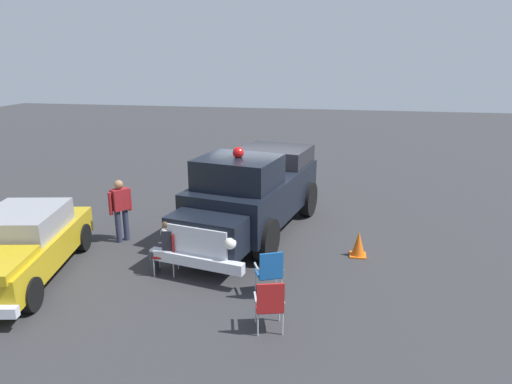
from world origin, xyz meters
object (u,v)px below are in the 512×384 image
lawn_chair_near_truck (171,249)px  spectator_standing (121,206)px  classic_hot_rod (19,246)px  vintage_fire_truck (253,191)px  lawn_chair_by_car (270,303)px  spectator_seated (165,244)px  traffic_cone (358,244)px  lawn_chair_spare (270,270)px

lawn_chair_near_truck → spectator_standing: bearing=-128.5°
classic_hot_rod → lawn_chair_near_truck: (-0.82, 3.19, -0.16)m
classic_hot_rod → vintage_fire_truck: bearing=128.5°
spectator_standing → lawn_chair_by_car: bearing=52.6°
lawn_chair_by_car → spectator_seated: 3.28m
spectator_standing → classic_hot_rod: bearing=-27.6°
lawn_chair_by_car → traffic_cone: size_ratio=1.61×
vintage_fire_truck → spectator_seated: 3.19m
lawn_chair_near_truck → lawn_chair_spare: same height
vintage_fire_truck → classic_hot_rod: vintage_fire_truck is taller
classic_hot_rod → spectator_seated: bearing=104.7°
spectator_standing → lawn_chair_spare: bearing=63.0°
lawn_chair_near_truck → spectator_seated: bearing=-82.7°
lawn_chair_near_truck → lawn_chair_spare: 2.44m
lawn_chair_by_car → vintage_fire_truck: bearing=-165.4°
spectator_seated → lawn_chair_spare: bearing=75.8°
lawn_chair_near_truck → lawn_chair_by_car: bearing=53.4°
lawn_chair_spare → spectator_seated: spectator_seated is taller
spectator_standing → traffic_cone: size_ratio=2.64×
vintage_fire_truck → spectator_standing: bearing=-69.5°
lawn_chair_near_truck → spectator_seated: 0.17m
lawn_chair_spare → spectator_standing: 4.85m
lawn_chair_near_truck → traffic_cone: lawn_chair_near_truck is taller
lawn_chair_by_car → spectator_standing: (-3.45, -4.50, 0.37)m
spectator_standing → lawn_chair_near_truck: bearing=51.5°
vintage_fire_truck → spectator_seated: vintage_fire_truck is taller
vintage_fire_truck → lawn_chair_by_car: size_ratio=6.14×
vintage_fire_truck → lawn_chair_near_truck: 3.14m
spectator_seated → traffic_cone: spectator_seated is taller
vintage_fire_truck → lawn_chair_spare: bearing=16.7°
spectator_seated → spectator_standing: (-1.57, -1.82, 0.27)m
classic_hot_rod → traffic_cone: 7.81m
vintage_fire_truck → lawn_chair_by_car: 4.87m
lawn_chair_spare → lawn_chair_near_truck: bearing=-105.3°
lawn_chair_spare → spectator_seated: bearing=-104.2°
traffic_cone → classic_hot_rod: bearing=-70.9°
lawn_chair_spare → spectator_standing: bearing=-117.0°
lawn_chair_near_truck → spectator_seated: spectator_seated is taller
lawn_chair_near_truck → lawn_chair_spare: (0.64, 2.36, 0.00)m
classic_hot_rod → lawn_chair_by_car: classic_hot_rod is taller
classic_hot_rod → spectator_seated: (-0.80, 3.06, -0.05)m
lawn_chair_spare → spectator_standing: (-2.19, -4.31, 0.37)m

